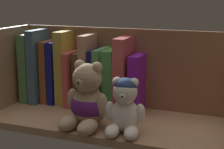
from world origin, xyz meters
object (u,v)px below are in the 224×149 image
(book_3, at_px, (58,71))
(book_7, at_px, (90,70))
(book_11, at_px, (126,74))
(book_8, at_px, (98,78))
(book_0, at_px, (34,66))
(teddy_bear_larger, at_px, (87,102))
(book_5, at_px, (74,77))
(book_1, at_px, (42,65))
(book_2, at_px, (50,71))
(teddy_bear_smaller, at_px, (125,107))
(book_12, at_px, (138,83))
(book_4, at_px, (66,67))
(book_10, at_px, (114,79))
(book_9, at_px, (104,78))
(book_6, at_px, (82,78))

(book_3, relative_size, book_7, 0.88)
(book_11, bearing_deg, book_8, 180.00)
(book_3, distance_m, book_11, 0.23)
(book_0, xyz_separation_m, book_8, (0.23, 0.00, -0.02))
(book_0, xyz_separation_m, teddy_bear_larger, (0.27, -0.17, -0.04))
(book_5, bearing_deg, book_0, 180.00)
(book_7, bearing_deg, book_1, -180.00)
(book_1, bearing_deg, book_2, 0.00)
(teddy_bear_smaller, bearing_deg, book_8, 130.20)
(book_3, xyz_separation_m, book_7, (0.12, 0.00, 0.01))
(book_0, distance_m, book_1, 0.03)
(book_3, distance_m, book_12, 0.27)
(book_4, bearing_deg, teddy_bear_smaller, -34.34)
(book_4, relative_size, book_7, 1.03)
(book_1, distance_m, book_4, 0.09)
(book_4, bearing_deg, book_10, 0.00)
(book_7, height_order, teddy_bear_smaller, book_7)
(book_9, relative_size, book_12, 1.08)
(book_1, relative_size, book_6, 1.39)
(book_10, height_order, book_11, book_11)
(book_3, xyz_separation_m, teddy_bear_smaller, (0.29, -0.18, -0.03))
(book_1, xyz_separation_m, book_3, (0.06, 0.00, -0.02))
(book_1, xyz_separation_m, book_9, (0.22, 0.00, -0.02))
(book_0, height_order, book_6, book_0)
(book_2, distance_m, teddy_bear_larger, 0.28)
(book_0, relative_size, book_4, 0.95)
(book_0, bearing_deg, book_11, 0.00)
(book_2, height_order, book_4, book_4)
(book_5, bearing_deg, book_3, 180.00)
(book_3, height_order, teddy_bear_larger, book_3)
(book_11, bearing_deg, teddy_bear_larger, -105.49)
(book_0, bearing_deg, book_4, 0.00)
(book_0, height_order, book_8, book_0)
(book_2, distance_m, book_6, 0.11)
(book_1, height_order, book_7, book_1)
(book_7, relative_size, book_12, 1.31)
(book_3, xyz_separation_m, book_9, (0.16, -0.00, -0.01))
(book_9, distance_m, teddy_bear_larger, 0.18)
(book_7, bearing_deg, teddy_bear_larger, -67.95)
(book_3, bearing_deg, book_10, 0.00)
(book_2, distance_m, book_11, 0.26)
(book_1, relative_size, book_3, 1.18)
(book_6, distance_m, book_9, 0.08)
(teddy_bear_larger, xyz_separation_m, teddy_bear_smaller, (0.10, -0.00, -0.00))
(book_6, bearing_deg, book_10, 0.00)
(book_2, bearing_deg, book_10, 0.00)
(book_10, bearing_deg, book_9, -180.00)
(book_6, bearing_deg, book_11, 0.00)
(book_5, height_order, book_8, book_8)
(book_2, bearing_deg, book_0, 180.00)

